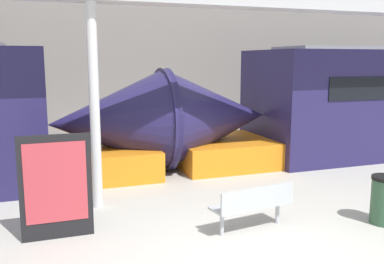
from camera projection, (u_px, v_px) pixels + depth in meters
station_wall at (119, 69)px, 15.51m from camera, size 56.00×0.20×5.00m
bench_near at (254, 203)px, 7.10m from camera, size 1.48×0.64×0.78m
poster_board at (56, 187)px, 6.74m from camera, size 1.11×0.07×1.69m
support_column_near at (95, 108)px, 8.03m from camera, size 0.19×0.19×3.87m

